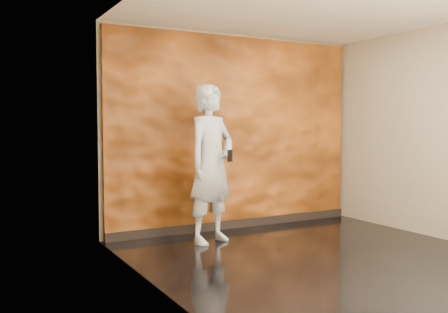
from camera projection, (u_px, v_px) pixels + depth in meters
room at (325, 133)px, 5.49m from camera, size 4.02×4.02×2.81m
feature_wall at (237, 133)px, 7.21m from camera, size 3.90×0.06×2.75m
baseboard at (238, 224)px, 7.25m from camera, size 3.90×0.04×0.12m
man at (211, 164)px, 6.31m from camera, size 0.85×0.70×2.00m
phone at (230, 156)px, 6.08m from camera, size 0.08×0.04×0.15m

